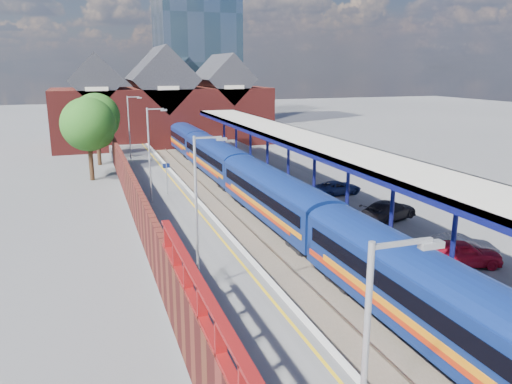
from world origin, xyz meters
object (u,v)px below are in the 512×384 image
lamp_post_d (130,126)px  train (241,172)px  parked_car_blue (338,188)px  parked_car_red (461,253)px  parked_car_silver (461,247)px  platform_sign (167,173)px  parked_car_dark (389,210)px  lamp_post_b (199,204)px  lamp_post_c (151,149)px

lamp_post_d → train: bearing=-58.6°
parked_car_blue → parked_car_red: bearing=168.0°
lamp_post_d → parked_car_silver: size_ratio=1.86×
parked_car_silver → parked_car_blue: parked_car_silver is taller
lamp_post_d → platform_sign: 14.25m
lamp_post_d → parked_car_dark: 29.54m
lamp_post_d → platform_sign: lamp_post_d is taller
lamp_post_b → parked_car_silver: bearing=-3.7°
parked_car_red → parked_car_blue: size_ratio=1.01×
train → lamp_post_c: 8.94m
train → lamp_post_d: 15.34m
parked_car_red → parked_car_silver: bearing=-19.9°
lamp_post_b → parked_car_dark: size_ratio=1.55×
lamp_post_b → parked_car_blue: 19.88m
lamp_post_c → lamp_post_b: bearing=-90.0°
train → lamp_post_d: (-7.86, 12.85, 2.87)m
parked_car_dark → parked_car_blue: parked_car_dark is taller
lamp_post_c → parked_car_blue: (14.18, -2.51, -3.45)m
lamp_post_c → parked_car_blue: lamp_post_c is taller
train → platform_sign: platform_sign is taller
lamp_post_d → parked_car_red: (13.10, -33.72, -3.32)m
lamp_post_b → lamp_post_c: same height
lamp_post_d → parked_car_blue: 23.57m
parked_car_silver → parked_car_dark: size_ratio=0.84×
platform_sign → parked_car_red: (11.73, -19.72, -1.02)m
lamp_post_b → parked_car_red: lamp_post_b is taller
lamp_post_b → parked_car_blue: bearing=43.6°
train → lamp_post_b: 20.89m
platform_sign → lamp_post_d: bearing=95.6°
train → parked_car_silver: (5.90, -20.03, -0.50)m
lamp_post_b → parked_car_silver: size_ratio=1.86×
platform_sign → parked_car_red: 22.97m
parked_car_silver → parked_car_blue: 14.39m
lamp_post_c → lamp_post_d: size_ratio=1.00×
parked_car_red → parked_car_silver: (0.66, 0.83, -0.05)m
parked_car_dark → parked_car_red: bearing=150.9°
lamp_post_d → platform_sign: (1.36, -14.00, -2.30)m
parked_car_red → parked_car_dark: bearing=11.5°
lamp_post_b → platform_sign: 18.20m
lamp_post_d → lamp_post_b: bearing=-90.0°
lamp_post_b → lamp_post_c: bearing=90.0°
platform_sign → parked_car_blue: size_ratio=0.64×
lamp_post_d → parked_car_silver: (13.76, -32.89, -3.37)m
platform_sign → lamp_post_c: bearing=-124.3°
lamp_post_d → parked_car_blue: size_ratio=1.80×
parked_car_silver → parked_car_dark: parked_car_dark is taller
lamp_post_b → parked_car_dark: (14.10, 6.26, -3.34)m
lamp_post_c → platform_sign: (1.36, 2.00, -2.30)m
train → parked_car_dark: (6.25, -12.89, -0.47)m
lamp_post_b → parked_car_red: bearing=-7.5°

